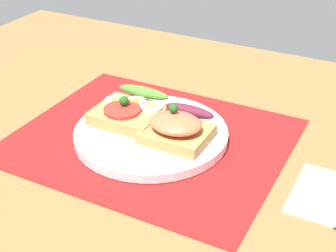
{
  "coord_description": "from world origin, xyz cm",
  "views": [
    {
      "loc": [
        33.63,
        -58.78,
        42.03
      ],
      "look_at": [
        3.0,
        0.0,
        3.28
      ],
      "focal_mm": 53.73,
      "sensor_mm": 36.0,
      "label": 1
    }
  ],
  "objects": [
    {
      "name": "ground_plane",
      "position": [
        0.0,
        0.0,
        -1.6
      ],
      "size": [
        120.0,
        90.0,
        3.2
      ],
      "primitive_type": "cube",
      "color": "olive"
    },
    {
      "name": "placemat",
      "position": [
        0.0,
        0.0,
        0.15
      ],
      "size": [
        41.6,
        34.86,
        0.3
      ],
      "primitive_type": "cube",
      "color": "maroon",
      "rests_on": "ground_plane"
    },
    {
      "name": "plate",
      "position": [
        0.0,
        0.0,
        1.04
      ],
      "size": [
        24.2,
        24.2,
        1.48
      ],
      "primitive_type": "cylinder",
      "color": "white",
      "rests_on": "placemat"
    },
    {
      "name": "sandwich_egg_tomato",
      "position": [
        -4.77,
        1.76,
        3.24
      ],
      "size": [
        10.68,
        10.68,
        4.16
      ],
      "color": "#B08648",
      "rests_on": "plate"
    },
    {
      "name": "sandwich_salmon",
      "position": [
        4.71,
        -0.19,
        3.71
      ],
      "size": [
        9.88,
        9.75,
        5.45
      ],
      "color": "#B18749",
      "rests_on": "plate"
    }
  ]
}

